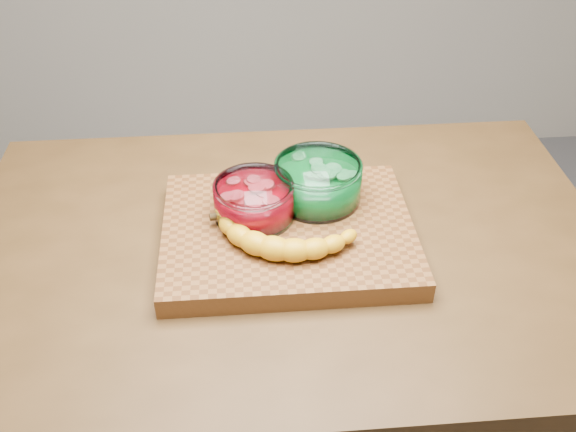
{
  "coord_description": "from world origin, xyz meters",
  "views": [
    {
      "loc": [
        -0.07,
        -0.89,
        1.66
      ],
      "look_at": [
        0.0,
        0.0,
        0.96
      ],
      "focal_mm": 40.0,
      "sensor_mm": 36.0,
      "label": 1
    }
  ],
  "objects": [
    {
      "name": "bowl_green",
      "position": [
        0.06,
        0.08,
        0.98
      ],
      "size": [
        0.16,
        0.16,
        0.08
      ],
      "color": "white",
      "rests_on": "cutting_board"
    },
    {
      "name": "bowl_red",
      "position": [
        -0.06,
        0.03,
        0.97
      ],
      "size": [
        0.15,
        0.15,
        0.07
      ],
      "color": "white",
      "rests_on": "cutting_board"
    },
    {
      "name": "counter",
      "position": [
        0.0,
        0.0,
        0.45
      ],
      "size": [
        1.2,
        0.8,
        0.9
      ],
      "primitive_type": "cube",
      "color": "#472E15",
      "rests_on": "ground"
    },
    {
      "name": "cutting_board",
      "position": [
        0.0,
        0.0,
        0.92
      ],
      "size": [
        0.45,
        0.35,
        0.04
      ],
      "primitive_type": "cube",
      "color": "brown",
      "rests_on": "counter"
    },
    {
      "name": "banana",
      "position": [
        -0.01,
        -0.04,
        0.96
      ],
      "size": [
        0.28,
        0.17,
        0.04
      ],
      "primitive_type": null,
      "color": "orange",
      "rests_on": "cutting_board"
    }
  ]
}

